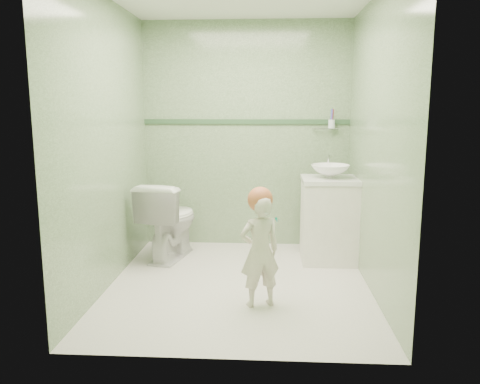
{
  "coord_description": "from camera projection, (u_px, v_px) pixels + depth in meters",
  "views": [
    {
      "loc": [
        0.24,
        -3.91,
        1.51
      ],
      "look_at": [
        0.0,
        0.15,
        0.78
      ],
      "focal_mm": 35.74,
      "sensor_mm": 36.0,
      "label": 1
    }
  ],
  "objects": [
    {
      "name": "counter",
      "position": [
        330.0,
        180.0,
        4.61
      ],
      "size": [
        0.54,
        0.52,
        0.04
      ],
      "primitive_type": "cube",
      "color": "white",
      "rests_on": "vanity"
    },
    {
      "name": "faucet",
      "position": [
        328.0,
        161.0,
        4.77
      ],
      "size": [
        0.03,
        0.13,
        0.18
      ],
      "color": "silver",
      "rests_on": "counter"
    },
    {
      "name": "vanity",
      "position": [
        329.0,
        221.0,
        4.69
      ],
      "size": [
        0.52,
        0.5,
        0.8
      ],
      "primitive_type": "cube",
      "color": "silver",
      "rests_on": "ground"
    },
    {
      "name": "room_shell",
      "position": [
        239.0,
        145.0,
        3.91
      ],
      "size": [
        2.5,
        2.54,
        2.4
      ],
      "color": "gray",
      "rests_on": "ground"
    },
    {
      "name": "teal_toothbrush",
      "position": [
        276.0,
        219.0,
        3.46
      ],
      "size": [
        0.1,
        0.14,
        0.08
      ],
      "color": "#019273",
      "rests_on": "toddler"
    },
    {
      "name": "toddler",
      "position": [
        260.0,
        251.0,
        3.6
      ],
      "size": [
        0.37,
        0.31,
        0.86
      ],
      "primitive_type": "imported",
      "rotation": [
        0.0,
        0.0,
        3.51
      ],
      "color": "beige",
      "rests_on": "ground"
    },
    {
      "name": "hair_cap",
      "position": [
        260.0,
        199.0,
        3.56
      ],
      "size": [
        0.19,
        0.19,
        0.19
      ],
      "primitive_type": "sphere",
      "color": "#C26439",
      "rests_on": "toddler"
    },
    {
      "name": "ground",
      "position": [
        239.0,
        284.0,
        4.12
      ],
      "size": [
        2.5,
        2.5,
        0.0
      ],
      "primitive_type": "plane",
      "color": "white",
      "rests_on": "ground"
    },
    {
      "name": "toilet",
      "position": [
        170.0,
        220.0,
        4.78
      ],
      "size": [
        0.59,
        0.84,
        0.78
      ],
      "primitive_type": "imported",
      "rotation": [
        0.0,
        0.0,
        2.93
      ],
      "color": "white",
      "rests_on": "ground"
    },
    {
      "name": "trim_stripe",
      "position": [
        246.0,
        122.0,
        5.1
      ],
      "size": [
        2.2,
        0.02,
        0.05
      ],
      "primitive_type": "cube",
      "color": "#325434",
      "rests_on": "room_shell"
    },
    {
      "name": "cup_holder",
      "position": [
        331.0,
        124.0,
        4.99
      ],
      "size": [
        0.26,
        0.07,
        0.21
      ],
      "color": "silver",
      "rests_on": "room_shell"
    },
    {
      "name": "basin",
      "position": [
        330.0,
        171.0,
        4.6
      ],
      "size": [
        0.37,
        0.37,
        0.13
      ],
      "primitive_type": "imported",
      "color": "white",
      "rests_on": "counter"
    }
  ]
}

